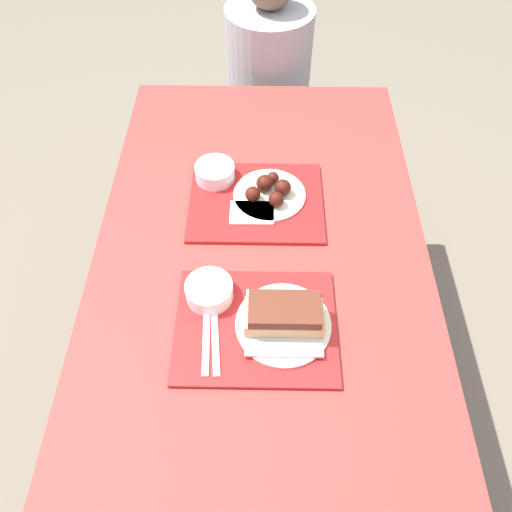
% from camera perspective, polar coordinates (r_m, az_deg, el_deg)
% --- Properties ---
extents(ground_plane, '(12.00, 12.00, 0.00)m').
position_cam_1_polar(ground_plane, '(2.01, 0.39, -15.17)').
color(ground_plane, '#706656').
extents(picnic_table, '(0.92, 1.71, 0.78)m').
position_cam_1_polar(picnic_table, '(1.40, 0.54, -4.32)').
color(picnic_table, maroon).
rests_on(picnic_table, ground_plane).
extents(picnic_bench_far, '(0.87, 0.28, 0.42)m').
position_cam_1_polar(picnic_bench_far, '(2.37, 0.76, 13.26)').
color(picnic_bench_far, maroon).
rests_on(picnic_bench_far, ground_plane).
extents(tray_near, '(0.39, 0.32, 0.01)m').
position_cam_1_polar(tray_near, '(1.23, -0.00, -7.99)').
color(tray_near, red).
rests_on(tray_near, picnic_table).
extents(tray_far, '(0.39, 0.32, 0.01)m').
position_cam_1_polar(tray_far, '(1.48, 0.03, 6.23)').
color(tray_far, red).
rests_on(tray_far, picnic_table).
extents(bowl_coleslaw_near, '(0.12, 0.12, 0.05)m').
position_cam_1_polar(bowl_coleslaw_near, '(1.25, -5.35, -3.92)').
color(bowl_coleslaw_near, silver).
rests_on(bowl_coleslaw_near, tray_near).
extents(brisket_sandwich_plate, '(0.23, 0.23, 0.09)m').
position_cam_1_polar(brisket_sandwich_plate, '(1.20, 3.23, -7.06)').
color(brisket_sandwich_plate, beige).
rests_on(brisket_sandwich_plate, tray_near).
extents(plastic_fork_near, '(0.02, 0.17, 0.00)m').
position_cam_1_polar(plastic_fork_near, '(1.20, -5.70, -9.84)').
color(plastic_fork_near, white).
rests_on(plastic_fork_near, tray_near).
extents(plastic_knife_near, '(0.03, 0.17, 0.00)m').
position_cam_1_polar(plastic_knife_near, '(1.20, -4.64, -9.87)').
color(plastic_knife_near, white).
rests_on(plastic_knife_near, tray_near).
extents(condiment_packet, '(0.04, 0.03, 0.01)m').
position_cam_1_polar(condiment_packet, '(1.26, 0.57, -4.95)').
color(condiment_packet, '#3F3F47').
rests_on(condiment_packet, tray_near).
extents(bowl_coleslaw_far, '(0.12, 0.12, 0.05)m').
position_cam_1_polar(bowl_coleslaw_far, '(1.53, -4.70, 9.61)').
color(bowl_coleslaw_far, silver).
rests_on(bowl_coleslaw_far, tray_far).
extents(wings_plate_far, '(0.21, 0.21, 0.06)m').
position_cam_1_polar(wings_plate_far, '(1.48, 1.60, 7.39)').
color(wings_plate_far, beige).
rests_on(wings_plate_far, tray_far).
extents(napkin_far, '(0.13, 0.09, 0.01)m').
position_cam_1_polar(napkin_far, '(1.44, -0.44, 4.96)').
color(napkin_far, white).
rests_on(napkin_far, tray_far).
extents(person_seated_across, '(0.34, 0.34, 0.71)m').
position_cam_1_polar(person_seated_across, '(2.17, 1.46, 20.65)').
color(person_seated_across, '#9E9EA3').
rests_on(person_seated_across, picnic_bench_far).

